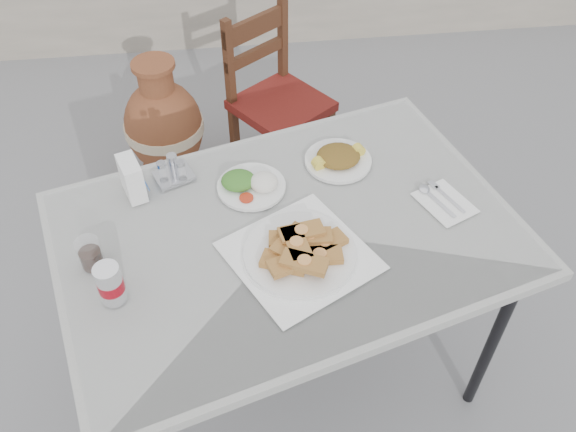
{
  "coord_description": "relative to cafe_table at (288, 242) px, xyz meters",
  "views": [
    {
      "loc": [
        0.01,
        -1.32,
        2.16
      ],
      "look_at": [
        0.16,
        -0.05,
        0.83
      ],
      "focal_mm": 38.0,
      "sensor_mm": 36.0,
      "label": 1
    }
  ],
  "objects": [
    {
      "name": "ground",
      "position": [
        -0.16,
        0.1,
        -0.77
      ],
      "size": [
        80.0,
        80.0,
        0.0
      ],
      "primitive_type": "plane",
      "color": "slate",
      "rests_on": "ground"
    },
    {
      "name": "cafe_table",
      "position": [
        0.0,
        0.0,
        0.0
      ],
      "size": [
        1.55,
        1.25,
        0.82
      ],
      "rotation": [
        0.0,
        0.0,
        0.28
      ],
      "color": "black",
      "rests_on": "ground"
    },
    {
      "name": "pide_plate",
      "position": [
        0.02,
        -0.11,
        0.09
      ],
      "size": [
        0.49,
        0.49,
        0.08
      ],
      "rotation": [
        0.0,
        0.0,
        0.49
      ],
      "color": "white",
      "rests_on": "cafe_table"
    },
    {
      "name": "salad_rice_plate",
      "position": [
        -0.1,
        0.19,
        0.08
      ],
      "size": [
        0.22,
        0.22,
        0.05
      ],
      "color": "white",
      "rests_on": "cafe_table"
    },
    {
      "name": "salad_chopped_plate",
      "position": [
        0.2,
        0.28,
        0.08
      ],
      "size": [
        0.22,
        0.22,
        0.05
      ],
      "color": "white",
      "rests_on": "cafe_table"
    },
    {
      "name": "soda_can",
      "position": [
        -0.49,
        -0.19,
        0.12
      ],
      "size": [
        0.07,
        0.07,
        0.12
      ],
      "color": "silver",
      "rests_on": "cafe_table"
    },
    {
      "name": "cola_glass",
      "position": [
        -0.56,
        -0.07,
        0.1
      ],
      "size": [
        0.07,
        0.07,
        0.1
      ],
      "color": "white",
      "rests_on": "cafe_table"
    },
    {
      "name": "napkin_holder",
      "position": [
        -0.46,
        0.21,
        0.12
      ],
      "size": [
        0.09,
        0.12,
        0.13
      ],
      "rotation": [
        0.0,
        0.0,
        0.35
      ],
      "color": "white",
      "rests_on": "cafe_table"
    },
    {
      "name": "condiment_caddy",
      "position": [
        -0.34,
        0.27,
        0.09
      ],
      "size": [
        0.15,
        0.13,
        0.09
      ],
      "rotation": [
        0.0,
        0.0,
        0.4
      ],
      "color": "silver",
      "rests_on": "cafe_table"
    },
    {
      "name": "cutlery_napkin",
      "position": [
        0.49,
        0.06,
        0.06
      ],
      "size": [
        0.19,
        0.21,
        0.01
      ],
      "rotation": [
        0.0,
        0.0,
        0.42
      ],
      "color": "white",
      "rests_on": "cafe_table"
    },
    {
      "name": "chair",
      "position": [
        0.08,
        1.19,
        -0.31
      ],
      "size": [
        0.54,
        0.54,
        0.88
      ],
      "rotation": [
        0.0,
        0.0,
        0.64
      ],
      "color": "#361A0E",
      "rests_on": "ground"
    },
    {
      "name": "terracotta_urn",
      "position": [
        -0.46,
        1.22,
        -0.45
      ],
      "size": [
        0.39,
        0.39,
        0.68
      ],
      "color": "brown",
      "rests_on": "ground"
    }
  ]
}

